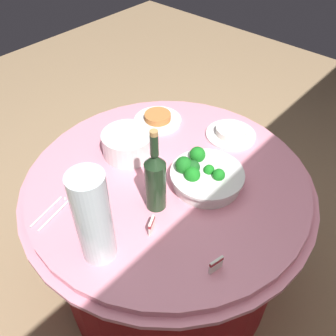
% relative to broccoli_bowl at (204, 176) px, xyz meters
% --- Properties ---
extents(ground_plane, '(6.00, 6.00, 0.00)m').
position_rel_broccoli_bowl_xyz_m(ground_plane, '(0.07, -0.13, -0.78)').
color(ground_plane, '#9E7F5B').
extents(buffet_table, '(1.16, 1.16, 0.74)m').
position_rel_broccoli_bowl_xyz_m(buffet_table, '(0.07, -0.13, -0.41)').
color(buffet_table, maroon).
rests_on(buffet_table, ground_plane).
extents(broccoli_bowl, '(0.28, 0.28, 0.12)m').
position_rel_broccoli_bowl_xyz_m(broccoli_bowl, '(0.00, 0.00, 0.00)').
color(broccoli_bowl, white).
rests_on(broccoli_bowl, buffet_table).
extents(plate_stack, '(0.21, 0.21, 0.10)m').
position_rel_broccoli_bowl_xyz_m(plate_stack, '(0.07, -0.35, 0.01)').
color(plate_stack, white).
rests_on(plate_stack, buffet_table).
extents(wine_bottle, '(0.07, 0.07, 0.34)m').
position_rel_broccoli_bowl_xyz_m(wine_bottle, '(0.20, -0.06, 0.09)').
color(wine_bottle, '#1E341D').
rests_on(wine_bottle, buffet_table).
extents(decorative_fruit_vase, '(0.11, 0.11, 0.34)m').
position_rel_broccoli_bowl_xyz_m(decorative_fruit_vase, '(0.47, -0.06, 0.12)').
color(decorative_fruit_vase, silver).
rests_on(decorative_fruit_vase, buffet_table).
extents(serving_tongs, '(0.17, 0.08, 0.01)m').
position_rel_broccoli_bowl_xyz_m(serving_tongs, '(0.48, -0.32, -0.04)').
color(serving_tongs, silver).
rests_on(serving_tongs, buffet_table).
extents(food_plate_peanuts, '(0.22, 0.22, 0.04)m').
position_rel_broccoli_bowl_xyz_m(food_plate_peanuts, '(-0.18, -0.41, -0.03)').
color(food_plate_peanuts, white).
rests_on(food_plate_peanuts, buffet_table).
extents(food_plate_rice, '(0.22, 0.22, 0.04)m').
position_rel_broccoli_bowl_xyz_m(food_plate_rice, '(-0.32, -0.09, -0.02)').
color(food_plate_rice, white).
rests_on(food_plate_rice, buffet_table).
extents(label_placard_front, '(0.05, 0.03, 0.05)m').
position_rel_broccoli_bowl_xyz_m(label_placard_front, '(0.30, 0.01, -0.01)').
color(label_placard_front, white).
rests_on(label_placard_front, buffet_table).
extents(label_placard_mid, '(0.05, 0.02, 0.05)m').
position_rel_broccoli_bowl_xyz_m(label_placard_mid, '(0.28, 0.26, -0.01)').
color(label_placard_mid, white).
rests_on(label_placard_mid, buffet_table).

